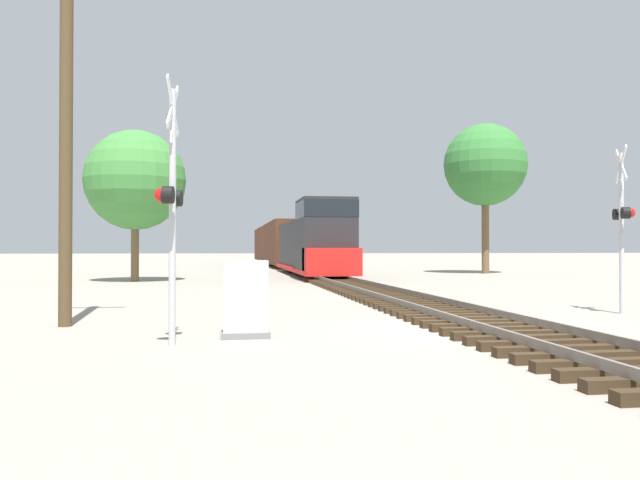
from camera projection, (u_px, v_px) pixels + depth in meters
The scene contains 9 objects.
ground_plane at pixel (485, 329), 13.13m from camera, with size 400.00×400.00×0.00m, color gray.
rail_track_bed at pixel (485, 322), 13.13m from camera, with size 2.60×160.00×0.31m.
freight_train at pixel (284, 244), 56.21m from camera, with size 2.87×51.54×4.34m.
crossing_signal_near at pixel (171, 200), 10.86m from camera, with size 0.43×1.01×4.65m.
crossing_signal_far at pixel (622, 219), 16.20m from camera, with size 0.58×1.01×4.34m.
relay_cabinet at pixel (245, 300), 11.83m from camera, with size 0.92×0.58×1.47m.
utility_pole at pixel (66, 100), 13.58m from camera, with size 1.80×0.28×9.58m.
tree_far_right at pixel (135, 180), 31.87m from camera, with size 5.11×5.11×7.75m.
tree_mid_background at pixel (485, 165), 42.15m from camera, with size 5.56×5.56×10.14m.
Camera 1 is at (-5.47, -12.45, 1.70)m, focal length 35.00 mm.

